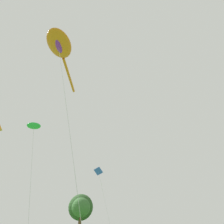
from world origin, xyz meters
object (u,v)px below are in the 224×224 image
(big_show_kite, at_px, (60,47))
(small_kite_stunt_black, at_px, (34,126))
(tree_shrub_far, at_px, (81,208))
(small_kite_diamond_red, at_px, (99,173))
(tree_broad_distant, at_px, (81,207))

(big_show_kite, bearing_deg, small_kite_stunt_black, -120.52)
(big_show_kite, bearing_deg, tree_shrub_far, -177.20)
(big_show_kite, height_order, small_kite_stunt_black, big_show_kite)
(small_kite_stunt_black, bearing_deg, small_kite_diamond_red, -122.14)
(small_kite_diamond_red, distance_m, tree_shrub_far, 20.93)
(small_kite_diamond_red, relative_size, tree_broad_distant, 0.92)
(tree_broad_distant, bearing_deg, big_show_kite, -108.96)
(tree_broad_distant, bearing_deg, small_kite_diamond_red, -100.59)
(big_show_kite, relative_size, tree_broad_distant, 2.05)
(big_show_kite, relative_size, small_kite_diamond_red, 2.22)
(big_show_kite, relative_size, tree_shrub_far, 2.67)
(small_kite_diamond_red, distance_m, tree_broad_distant, 32.63)
(small_kite_stunt_black, height_order, tree_broad_distant, small_kite_stunt_black)
(tree_shrub_far, bearing_deg, small_kite_stunt_black, -113.35)
(small_kite_stunt_black, xyz_separation_m, tree_shrub_far, (12.56, 29.10, -4.48))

